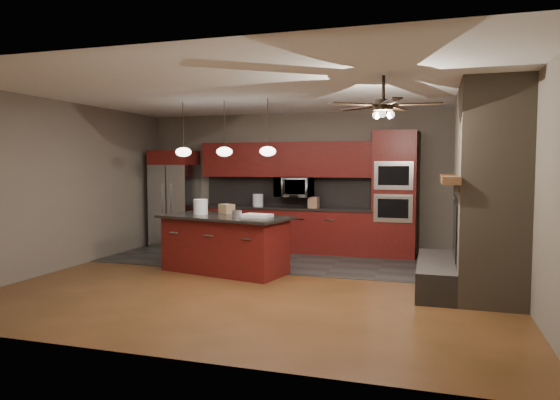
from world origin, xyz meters
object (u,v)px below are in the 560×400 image
(oven_tower, at_px, (394,194))
(microwave, at_px, (294,187))
(paint_can, at_px, (237,214))
(white_bucket, at_px, (201,207))
(paint_tray, at_px, (257,215))
(counter_bucket, at_px, (258,200))
(kitchen_island, at_px, (225,244))
(refrigerator, at_px, (175,199))
(cardboard_box, at_px, (227,209))
(counter_box, at_px, (314,202))

(oven_tower, xyz_separation_m, microwave, (-1.98, 0.06, 0.11))
(paint_can, bearing_deg, white_bucket, 163.66)
(microwave, height_order, paint_tray, microwave)
(oven_tower, height_order, counter_bucket, oven_tower)
(white_bucket, bearing_deg, counter_bucket, 82.43)
(counter_bucket, bearing_deg, white_bucket, -97.57)
(microwave, xyz_separation_m, counter_bucket, (-0.75, -0.05, -0.28))
(oven_tower, xyz_separation_m, kitchen_island, (-2.52, -2.18, -0.73))
(refrigerator, relative_size, cardboard_box, 8.23)
(cardboard_box, height_order, counter_bucket, counter_bucket)
(refrigerator, bearing_deg, cardboard_box, -41.42)
(microwave, height_order, counter_bucket, microwave)
(microwave, relative_size, refrigerator, 0.36)
(counter_box, bearing_deg, oven_tower, 9.62)
(cardboard_box, distance_m, counter_box, 2.06)
(kitchen_island, relative_size, paint_can, 14.63)
(oven_tower, xyz_separation_m, paint_tray, (-1.98, -2.17, -0.25))
(white_bucket, xyz_separation_m, cardboard_box, (0.35, 0.29, -0.05))
(microwave, relative_size, kitchen_island, 0.32)
(microwave, bearing_deg, paint_tray, -90.05)
(refrigerator, height_order, white_bucket, refrigerator)
(oven_tower, relative_size, paint_can, 15.22)
(paint_tray, bearing_deg, oven_tower, 57.22)
(cardboard_box, distance_m, counter_bucket, 1.79)
(microwave, distance_m, counter_box, 0.53)
(white_bucket, distance_m, paint_tray, 1.04)
(cardboard_box, bearing_deg, white_bucket, -105.92)
(paint_can, height_order, paint_tray, paint_can)
(oven_tower, distance_m, paint_can, 3.23)
(microwave, xyz_separation_m, paint_can, (-0.30, -2.34, -0.33))
(paint_tray, height_order, counter_box, counter_box)
(white_bucket, relative_size, counter_bucket, 1.02)
(paint_can, height_order, counter_bucket, counter_bucket)
(paint_tray, relative_size, cardboard_box, 1.81)
(white_bucket, height_order, paint_tray, white_bucket)
(refrigerator, bearing_deg, oven_tower, 0.92)
(white_bucket, bearing_deg, microwave, 64.16)
(paint_tray, bearing_deg, cardboard_box, 159.80)
(refrigerator, height_order, counter_bucket, refrigerator)
(microwave, xyz_separation_m, counter_box, (0.43, -0.10, -0.29))
(oven_tower, height_order, refrigerator, oven_tower)
(microwave, bearing_deg, counter_bucket, -176.20)
(kitchen_island, bearing_deg, cardboard_box, 120.91)
(oven_tower, distance_m, refrigerator, 4.60)
(oven_tower, relative_size, cardboard_box, 9.57)
(white_bucket, distance_m, paint_can, 0.77)
(oven_tower, bearing_deg, refrigerator, -179.08)
(oven_tower, xyz_separation_m, counter_bucket, (-2.73, 0.01, -0.17))
(kitchen_island, relative_size, white_bucket, 9.08)
(counter_box, bearing_deg, kitchen_island, -106.46)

